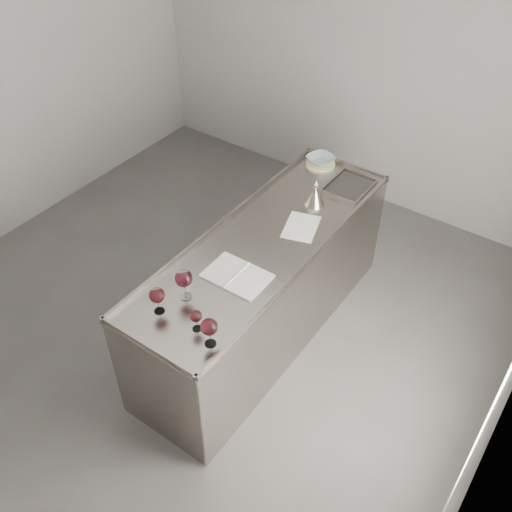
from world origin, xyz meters
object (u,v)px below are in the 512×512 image
Objects in this scene: wine_glass_middle at (184,279)px; wine_glass_right at (209,328)px; wine_glass_left at (157,296)px; notebook at (237,276)px; wine_funnel at (315,197)px; wine_glass_small at (196,317)px; counter at (264,288)px; ceramic_bowl at (321,160)px.

wine_glass_middle is 1.10× the size of wine_glass_right.
wine_glass_left is at bearing -105.75° from wine_glass_middle.
notebook is 0.98m from wine_funnel.
notebook is at bearing 111.62° from wine_glass_right.
wine_glass_small is at bearing -87.13° from wine_funnel.
wine_glass_right is 0.48× the size of notebook.
wine_glass_middle is at bearing -96.94° from counter.
wine_glass_left is 0.45× the size of notebook.
wine_glass_left is 0.85× the size of ceramic_bowl.
wine_glass_small is at bearing -35.65° from wine_glass_middle.
wine_glass_left is 0.42m from wine_glass_right.
wine_glass_middle is at bearing -87.13° from ceramic_bowl.
ceramic_bowl is (-0.46, 2.03, -0.09)m from wine_glass_right.
ceramic_bowl is at bearing 115.76° from wine_funnel.
wine_glass_small is 1.48m from wine_funnel.
wine_glass_middle is at bearing -96.73° from wine_funnel.
counter is 12.22× the size of wine_glass_right.
wine_glass_small is (-0.14, 0.04, -0.03)m from wine_glass_right.
wine_glass_left is at bearing -175.42° from wine_glass_small.
counter is 10.94× the size of ceramic_bowl.
ceramic_bowl is at bearing 91.11° from wine_glass_left.
wine_funnel is at bearing -64.24° from ceramic_bowl.
counter is at bearing -96.44° from wine_funnel.
counter is 10.96× the size of wine_funnel.
wine_glass_left reaches higher than wine_glass_small.
ceramic_bowl is 0.57m from wine_funnel.
notebook is at bearing -81.83° from counter.
wine_glass_left is 0.58m from notebook.
wine_glass_right is (0.27, -0.96, 0.61)m from counter.
counter is 12.90× the size of wine_glass_left.
wine_glass_left is at bearing 177.11° from wine_glass_right.
counter is at bearing 98.62° from wine_glass_small.
wine_glass_right reaches higher than wine_glass_small.
ceramic_bowl is (-0.04, 2.01, -0.09)m from wine_glass_left.
wine_glass_middle is 0.42m from wine_glass_right.
wine_glass_small is at bearing 4.58° from wine_glass_left.
wine_glass_left is at bearing -97.88° from wine_funnel.
wine_glass_left is 1.25× the size of wine_glass_small.
wine_glass_left is at bearing -88.89° from ceramic_bowl.
wine_funnel is (-0.07, 1.48, -0.04)m from wine_glass_small.
wine_glass_middle is at bearing 150.36° from wine_glass_right.
wine_glass_small is 0.52m from notebook.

